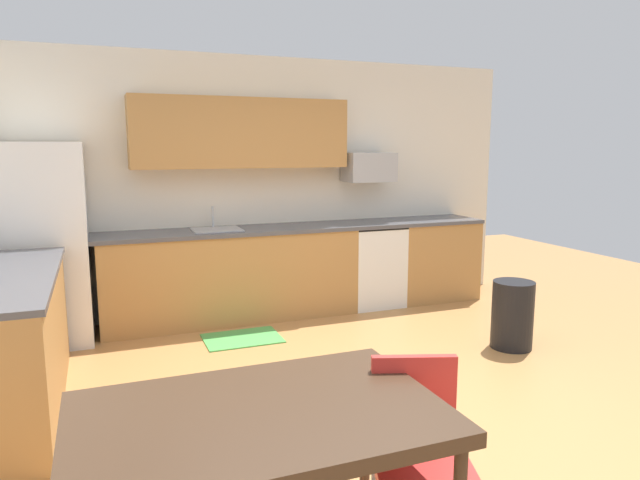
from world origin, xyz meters
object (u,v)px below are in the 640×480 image
microwave (369,167)px  dining_table (259,426)px  chair_near_table (417,441)px  trash_bin (512,315)px  refrigerator (43,245)px  oven_range (371,265)px

microwave → dining_table: bearing=-121.4°
microwave → chair_near_table: size_ratio=0.64×
microwave → trash_bin: bearing=-74.0°
refrigerator → chair_near_table: (1.71, -3.58, -0.40)m
oven_range → chair_near_table: bearing=-113.6°
microwave → chair_near_table: (-1.60, -3.76, -1.03)m
microwave → trash_bin: size_ratio=0.90×
oven_range → dining_table: size_ratio=0.65×
oven_range → microwave: bearing=90.0°
trash_bin → microwave: bearing=106.0°
microwave → dining_table: (-2.30, -3.77, -0.82)m
chair_near_table → trash_bin: 2.87m
microwave → trash_bin: (0.53, -1.84, -1.24)m
oven_range → chair_near_table: 3.99m
dining_table → trash_bin: dining_table is taller
dining_table → trash_bin: size_ratio=2.33×
dining_table → trash_bin: 3.45m
microwave → trash_bin: 2.28m
chair_near_table → refrigerator: bearing=115.5°
oven_range → trash_bin: oven_range is taller
dining_table → chair_near_table: 0.74m
chair_near_table → trash_bin: size_ratio=1.42×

